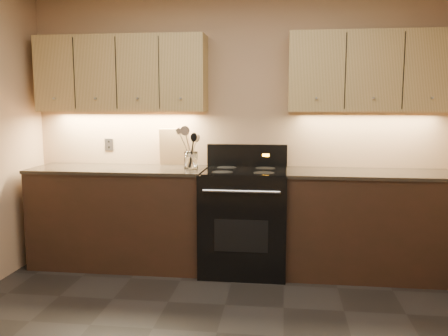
% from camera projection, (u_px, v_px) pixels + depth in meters
% --- Properties ---
extents(wall_back, '(4.00, 0.04, 2.60)m').
position_uv_depth(wall_back, '(239.00, 127.00, 4.53)').
color(wall_back, tan).
rests_on(wall_back, ground).
extents(counter_left, '(1.62, 0.62, 0.93)m').
position_uv_depth(counter_left, '(120.00, 216.00, 4.48)').
color(counter_left, black).
rests_on(counter_left, ground).
extents(counter_right, '(1.46, 0.62, 0.93)m').
position_uv_depth(counter_right, '(368.00, 224.00, 4.20)').
color(counter_right, black).
rests_on(counter_right, ground).
extents(stove, '(0.76, 0.68, 1.14)m').
position_uv_depth(stove, '(244.00, 219.00, 4.32)').
color(stove, black).
rests_on(stove, ground).
extents(upper_cab_left, '(1.60, 0.30, 0.70)m').
position_uv_depth(upper_cab_left, '(122.00, 74.00, 4.45)').
color(upper_cab_left, tan).
rests_on(upper_cab_left, wall_back).
extents(upper_cab_right, '(1.44, 0.30, 0.70)m').
position_uv_depth(upper_cab_right, '(371.00, 72.00, 4.17)').
color(upper_cab_right, tan).
rests_on(upper_cab_right, wall_back).
extents(outlet_plate, '(0.08, 0.01, 0.12)m').
position_uv_depth(outlet_plate, '(109.00, 144.00, 4.71)').
color(outlet_plate, '#B2B5BA').
rests_on(outlet_plate, wall_back).
extents(utensil_crock, '(0.15, 0.15, 0.16)m').
position_uv_depth(utensil_crock, '(191.00, 161.00, 4.36)').
color(utensil_crock, white).
rests_on(utensil_crock, counter_left).
extents(cutting_board, '(0.30, 0.14, 0.36)m').
position_uv_depth(cutting_board, '(174.00, 147.00, 4.59)').
color(cutting_board, tan).
rests_on(cutting_board, counter_left).
extents(wooden_spoon, '(0.15, 0.15, 0.32)m').
position_uv_depth(wooden_spoon, '(188.00, 150.00, 4.34)').
color(wooden_spoon, tan).
rests_on(wooden_spoon, utensil_crock).
extents(black_spoon, '(0.12, 0.15, 0.33)m').
position_uv_depth(black_spoon, '(190.00, 149.00, 4.37)').
color(black_spoon, black).
rests_on(black_spoon, utensil_crock).
extents(steel_spatula, '(0.26, 0.12, 0.40)m').
position_uv_depth(steel_spatula, '(194.00, 145.00, 4.35)').
color(steel_spatula, silver).
rests_on(steel_spatula, utensil_crock).
extents(steel_skimmer, '(0.19, 0.13, 0.38)m').
position_uv_depth(steel_skimmer, '(194.00, 147.00, 4.32)').
color(steel_skimmer, silver).
rests_on(steel_skimmer, utensil_crock).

